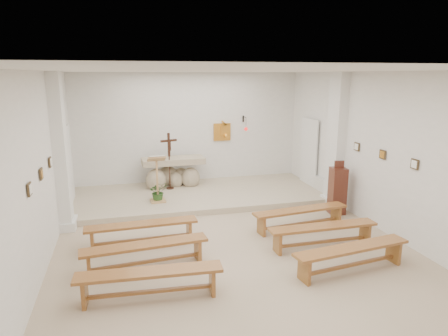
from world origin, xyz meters
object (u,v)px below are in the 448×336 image
object	(u,v)px
crucifix_stand	(169,157)
bench_right_front	(300,214)
bench_left_second	(145,250)
bench_left_third	(150,278)
altar	(173,174)
lectern	(157,179)
bench_right_third	(352,253)
bench_right_second	(323,231)
donation_pedestal	(337,190)
bench_left_front	(142,229)

from	to	relation	value
crucifix_stand	bench_right_front	distance (m)	4.38
bench_left_second	bench_left_third	xyz separation A→B (m)	(0.00, -1.05, 0.00)
altar	lectern	size ratio (longest dim) A/B	1.45
altar	bench_left_second	distance (m)	4.98
bench_left_second	bench_right_third	bearing A→B (deg)	-21.60
bench_right_front	bench_left_third	world-z (taller)	same
bench_left_second	bench_right_second	bearing A→B (deg)	-5.04
donation_pedestal	bench_left_second	world-z (taller)	donation_pedestal
bench_left_second	bench_right_second	distance (m)	3.52
crucifix_stand	bench_left_front	xyz separation A→B (m)	(-1.01, -3.51, -0.75)
bench_left_third	bench_right_third	world-z (taller)	same
bench_left_third	crucifix_stand	bearing A→B (deg)	83.51
crucifix_stand	donation_pedestal	distance (m)	4.78
bench_left_front	bench_right_third	world-z (taller)	same
altar	lectern	distance (m)	1.58
bench_left_third	altar	bearing A→B (deg)	82.82
bench_right_front	bench_left_second	size ratio (longest dim) A/B	1.00
altar	crucifix_stand	size ratio (longest dim) A/B	1.13
altar	bench_right_third	world-z (taller)	altar
bench_left_second	lectern	bearing A→B (deg)	75.80
crucifix_stand	bench_left_third	bearing A→B (deg)	-117.95
lectern	bench_left_third	distance (m)	4.51
bench_left_second	bench_right_second	xyz separation A→B (m)	(3.52, 0.00, 0.00)
altar	bench_left_second	world-z (taller)	altar
bench_right_front	bench_left_third	xyz separation A→B (m)	(-3.52, -2.10, 0.00)
donation_pedestal	bench_left_third	world-z (taller)	donation_pedestal
bench_left_front	altar	bearing A→B (deg)	71.45
lectern	bench_right_front	size ratio (longest dim) A/B	0.56
altar	bench_right_third	bearing A→B (deg)	-69.67
bench_right_front	bench_right_second	size ratio (longest dim) A/B	1.01
lectern	bench_right_third	xyz separation A→B (m)	(2.97, -4.45, -0.42)
altar	bench_left_second	xyz separation A→B (m)	(-1.14, -4.84, -0.16)
altar	lectern	xyz separation A→B (m)	(-0.59, -1.44, 0.27)
bench_left_front	lectern	bearing A→B (deg)	75.06
bench_right_front	bench_right_second	bearing A→B (deg)	-96.34
altar	bench_right_front	size ratio (longest dim) A/B	0.81
lectern	donation_pedestal	xyz separation A→B (m)	(4.31, -1.63, -0.18)
lectern	bench_right_front	distance (m)	3.82
bench_right_second	bench_left_second	bearing A→B (deg)	179.89
lectern	bench_right_second	size ratio (longest dim) A/B	0.56
bench_left_front	donation_pedestal	bearing A→B (deg)	6.63
altar	bench_right_second	bearing A→B (deg)	-65.49
bench_right_second	crucifix_stand	bearing A→B (deg)	118.72
bench_left_front	bench_right_third	distance (m)	4.10
donation_pedestal	bench_left_front	bearing A→B (deg)	-165.30
bench_right_front	donation_pedestal	bearing A→B (deg)	22.11
bench_left_second	bench_left_third	world-z (taller)	same
altar	bench_left_front	size ratio (longest dim) A/B	0.82
bench_right_front	bench_left_front	bearing A→B (deg)	173.66
altar	bench_right_second	world-z (taller)	altar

